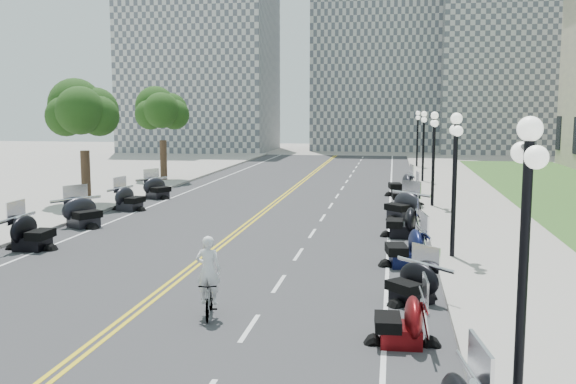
{
  "coord_description": "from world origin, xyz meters",
  "views": [
    {
      "loc": [
        6.52,
        -18.45,
        5.19
      ],
      "look_at": [
        2.47,
        6.1,
        2.0
      ],
      "focal_mm": 40.0,
      "sensor_mm": 36.0,
      "label": 1
    }
  ],
  "objects": [
    {
      "name": "centerline_yellow_b",
      "position": [
        0.12,
        10.0,
        0.01
      ],
      "size": [
        0.12,
        90.0,
        0.0
      ],
      "primitive_type": "cube",
      "color": "yellow",
      "rests_on": "road"
    },
    {
      "name": "motorcycle_n_7",
      "position": [
        6.95,
        7.83,
        0.72
      ],
      "size": [
        2.13,
        2.13,
        1.43
      ],
      "primitive_type": null,
      "rotation": [
        0.0,
        0.0,
        -1.61
      ],
      "color": "black",
      "rests_on": "road"
    },
    {
      "name": "ground",
      "position": [
        0.0,
        0.0,
        0.0
      ],
      "size": [
        160.0,
        160.0,
        0.0
      ],
      "primitive_type": "plane",
      "color": "gray"
    },
    {
      "name": "motorcycle_s_9",
      "position": [
        -7.16,
        17.23,
        0.7
      ],
      "size": [
        2.74,
        2.74,
        1.4
      ],
      "primitive_type": null,
      "rotation": [
        0.0,
        0.0,
        1.02
      ],
      "color": "black",
      "rests_on": "road"
    },
    {
      "name": "lane_dash_18",
      "position": [
        3.2,
        48.0,
        0.01
      ],
      "size": [
        0.12,
        2.0,
        0.0
      ],
      "primitive_type": "cube",
      "color": "white",
      "rests_on": "road"
    },
    {
      "name": "motorcycle_s_8",
      "position": [
        -6.96,
        12.7,
        0.7
      ],
      "size": [
        2.34,
        2.34,
        1.41
      ],
      "primitive_type": null,
      "rotation": [
        0.0,
        0.0,
        1.39
      ],
      "color": "black",
      "rests_on": "road"
    },
    {
      "name": "lane_dash_9",
      "position": [
        3.2,
        12.0,
        0.01
      ],
      "size": [
        0.12,
        2.0,
        0.0
      ],
      "primitive_type": "cube",
      "color": "white",
      "rests_on": "road"
    },
    {
      "name": "edge_line_north",
      "position": [
        6.4,
        10.0,
        0.01
      ],
      "size": [
        0.12,
        90.0,
        0.0
      ],
      "primitive_type": "cube",
      "color": "white",
      "rests_on": "road"
    },
    {
      "name": "tree_4",
      "position": [
        -10.0,
        26.0,
        4.75
      ],
      "size": [
        4.8,
        4.8,
        9.2
      ],
      "primitive_type": null,
      "color": "#235619",
      "rests_on": "sidewalk_south"
    },
    {
      "name": "motorcycle_s_7",
      "position": [
        -7.04,
        7.82,
        0.75
      ],
      "size": [
        2.97,
        2.97,
        1.5
      ],
      "primitive_type": null,
      "rotation": [
        0.0,
        0.0,
        1.0
      ],
      "color": "black",
      "rests_on": "road"
    },
    {
      "name": "lane_dash_17",
      "position": [
        3.2,
        44.0,
        0.01
      ],
      "size": [
        0.12,
        2.0,
        0.0
      ],
      "primitive_type": "cube",
      "color": "white",
      "rests_on": "road"
    },
    {
      "name": "motorcycle_n_9",
      "position": [
        7.2,
        16.18,
        0.77
      ],
      "size": [
        2.38,
        2.38,
        1.54
      ],
      "primitive_type": null,
      "rotation": [
        0.0,
        0.0,
        -1.49
      ],
      "color": "black",
      "rests_on": "road"
    },
    {
      "name": "centerline_yellow_a",
      "position": [
        -0.12,
        10.0,
        0.01
      ],
      "size": [
        0.12,
        90.0,
        0.0
      ],
      "primitive_type": "cube",
      "color": "yellow",
      "rests_on": "road"
    },
    {
      "name": "cyclist_rider",
      "position": [
        2.01,
        -3.35,
        1.83
      ],
      "size": [
        0.64,
        0.42,
        1.74
      ],
      "primitive_type": "imported",
      "rotation": [
        0.0,
        0.0,
        3.14
      ],
      "color": "white",
      "rests_on": "bicycle"
    },
    {
      "name": "lane_dash_15",
      "position": [
        3.2,
        36.0,
        0.01
      ],
      "size": [
        0.12,
        2.0,
        0.0
      ],
      "primitive_type": "cube",
      "color": "white",
      "rests_on": "road"
    },
    {
      "name": "motorcycle_n_4",
      "position": [
        6.76,
        -4.5,
        0.63
      ],
      "size": [
        1.89,
        1.89,
        1.26
      ],
      "primitive_type": null,
      "rotation": [
        0.0,
        0.0,
        -1.52
      ],
      "color": "#590A0C",
      "rests_on": "road"
    },
    {
      "name": "distant_block_c",
      "position": [
        22.0,
        65.0,
        11.0
      ],
      "size": [
        20.0,
        14.0,
        22.0
      ],
      "primitive_type": "cube",
      "color": "gray",
      "rests_on": "ground"
    },
    {
      "name": "lane_dash_8",
      "position": [
        3.2,
        8.0,
        0.01
      ],
      "size": [
        0.12,
        2.0,
        0.0
      ],
      "primitive_type": "cube",
      "color": "white",
      "rests_on": "road"
    },
    {
      "name": "motorcycle_n_5",
      "position": [
        7.08,
        -1.31,
        0.62
      ],
      "size": [
        2.51,
        2.51,
        1.24
      ],
      "primitive_type": null,
      "rotation": [
        0.0,
        0.0,
        -0.8
      ],
      "color": "black",
      "rests_on": "road"
    },
    {
      "name": "distant_block_a",
      "position": [
        -18.0,
        62.0,
        13.0
      ],
      "size": [
        18.0,
        14.0,
        26.0
      ],
      "primitive_type": "cube",
      "color": "gray",
      "rests_on": "ground"
    },
    {
      "name": "street_lamp_2",
      "position": [
        8.6,
        4.0,
        2.6
      ],
      "size": [
        0.5,
        1.2,
        4.9
      ],
      "primitive_type": null,
      "color": "black",
      "rests_on": "sidewalk_north"
    },
    {
      "name": "distant_block_b",
      "position": [
        4.0,
        68.0,
        15.0
      ],
      "size": [
        16.0,
        12.0,
        30.0
      ],
      "primitive_type": "cube",
      "color": "gray",
      "rests_on": "ground"
    },
    {
      "name": "lane_dash_10",
      "position": [
        3.2,
        16.0,
        0.01
      ],
      "size": [
        0.12,
        2.0,
        0.0
      ],
      "primitive_type": "cube",
      "color": "white",
      "rests_on": "road"
    },
    {
      "name": "motorcycle_n_6",
      "position": [
        7.01,
        2.82,
        0.72
      ],
      "size": [
        2.33,
        2.33,
        1.45
      ],
      "primitive_type": null,
      "rotation": [
        0.0,
        0.0,
        -1.43
      ],
      "color": "black",
      "rests_on": "road"
    },
    {
      "name": "street_lamp_5",
      "position": [
        8.6,
        40.0,
        2.6
      ],
      "size": [
        0.5,
        1.2,
        4.9
      ],
      "primitive_type": null,
      "color": "black",
      "rests_on": "sidewalk_north"
    },
    {
      "name": "edge_line_south",
      "position": [
        -6.4,
        10.0,
        0.01
      ],
      "size": [
        0.12,
        90.0,
        0.0
      ],
      "primitive_type": "cube",
      "color": "white",
      "rests_on": "road"
    },
    {
      "name": "bicycle",
      "position": [
        2.01,
        -3.35,
        0.48
      ],
      "size": [
        0.76,
        1.65,
        0.96
      ],
      "primitive_type": "imported",
      "rotation": [
        0.0,
        0.0,
        0.2
      ],
      "color": "#A51414",
      "rests_on": "road"
    },
    {
      "name": "sidewalk_south",
      "position": [
        -10.5,
        10.0,
        0.07
      ],
      "size": [
        5.0,
        90.0,
        0.15
      ],
      "primitive_type": "cube",
      "color": "#9E9991",
      "rests_on": "ground"
    },
    {
      "name": "lane_dash_5",
      "position": [
        3.2,
        -4.0,
        0.01
      ],
      "size": [
        0.12,
        2.0,
        0.0
      ],
      "primitive_type": "cube",
      "color": "white",
      "rests_on": "road"
    },
    {
      "name": "lane_dash_7",
      "position": [
        3.2,
        4.0,
        0.01
      ],
      "size": [
        0.12,
        2.0,
        0.0
      ],
      "primitive_type": "cube",
      "color": "white",
      "rests_on": "road"
    },
    {
      "name": "street_lamp_3",
      "position": [
        8.6,
        16.0,
        2.6
      ],
      "size": [
        0.5,
        1.2,
        4.9
      ],
      "primitive_type": null,
      "color": "black",
      "rests_on": "sidewalk_north"
    },
    {
      "name": "sidewalk_north",
      "position": [
        10.5,
        10.0,
        0.07
      ],
      "size": [
        5.0,
        90.0,
        0.15
      ],
      "primitive_type": "cube",
      "color": "#9E9991",
      "rests_on": "ground"
    },
    {
      "name": "motorcycle_n_8",
      "position": [
        6.99,
        12.32,
        0.74
      ],
      "size": [
        2.97,
        2.97,
        1.47
      ],
      "primitive_type": null,
      "rotation": [
        0.0,
        0.0,
        -0.79
      ],
      "color": "black",
      "rests_on": "road"
    },
    {
      "name": "road",
      "position": [
        0.0,
        10.0,
        0.0
      ],
      "size": [
        16.0,
        90.0,
        0.01
      ],
      "primitive_type": "cube",
      "color": "#333335",
      "rests_on": "ground"
    },
    {
      "name": "lane_dash_14",
      "position": [
        3.2,
        32.0,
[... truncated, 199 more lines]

